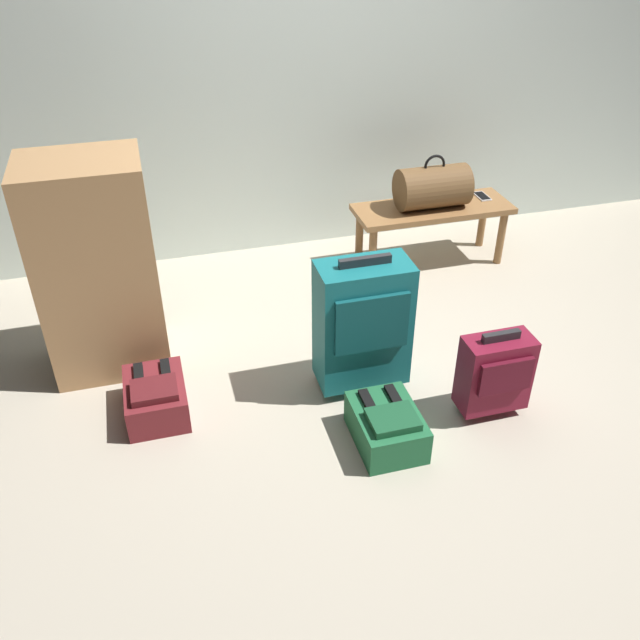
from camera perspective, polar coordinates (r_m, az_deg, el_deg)
name	(u,v)px	position (r m, az deg, el deg)	size (l,w,h in m)	color
ground_plane	(381,375)	(3.48, 5.19, -4.65)	(6.60, 6.60, 0.00)	#B2A893
back_wall	(301,26)	(4.32, -1.64, 23.72)	(6.00, 0.10, 2.80)	silver
bench	(432,215)	(4.38, 9.51, 8.77)	(1.00, 0.36, 0.40)	olive
duffel_bag_brown	(433,187)	(4.29, 9.54, 11.08)	(0.44, 0.26, 0.34)	brown
cell_phone	(482,196)	(4.55, 13.60, 10.19)	(0.07, 0.14, 0.01)	silver
suitcase_upright_teal	(363,323)	(3.20, 3.65, -0.27)	(0.44, 0.26, 0.72)	#14666B
suitcase_small_burgundy	(495,373)	(3.20, 14.65, -4.34)	(0.32, 0.18, 0.46)	maroon
backpack_maroon	(156,397)	(3.28, -13.76, -6.39)	(0.28, 0.38, 0.21)	maroon
backpack_green	(387,426)	(3.05, 5.68, -8.94)	(0.28, 0.38, 0.21)	#1E6038
side_cabinet	(97,268)	(3.45, -18.38, 4.18)	(0.56, 0.44, 1.10)	#A87A4C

